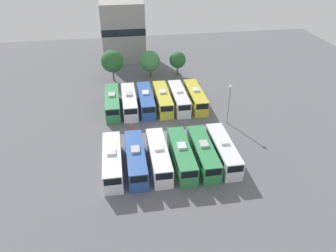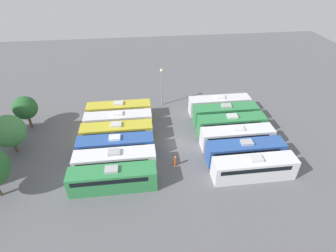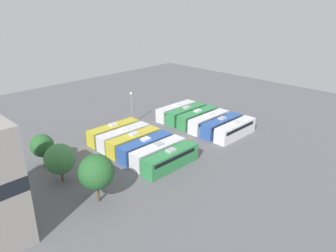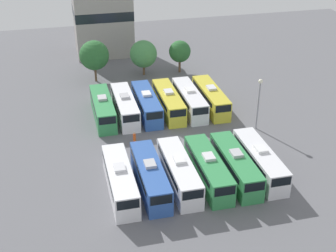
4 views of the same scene
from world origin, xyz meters
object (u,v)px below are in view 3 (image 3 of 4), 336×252
at_px(bus_1, 222,125).
at_px(bus_4, 187,114).
at_px(bus_9, 134,141).
at_px(tree_0, 96,172).
at_px(bus_0, 235,129).
at_px(tree_2, 42,146).
at_px(bus_8, 146,147).
at_px(bus_10, 124,136).
at_px(bus_7, 158,152).
at_px(tree_1, 60,159).
at_px(light_pole, 131,103).
at_px(bus_2, 209,121).
at_px(worker_person, 190,143).
at_px(bus_11, 114,132).
at_px(bus_3, 198,117).
at_px(bus_5, 176,111).
at_px(bus_6, 171,159).

xyz_separation_m(bus_1, bus_4, (9.98, -0.20, 0.00)).
xyz_separation_m(bus_9, tree_0, (-9.21, 14.12, 2.94)).
xyz_separation_m(bus_0, tree_2, (15.63, 32.85, 2.15)).
xyz_separation_m(bus_8, tree_2, (8.96, 14.67, 2.15)).
height_order(bus_0, bus_10, same).
distance_m(bus_8, tree_2, 17.32).
distance_m(bus_7, bus_10, 9.65).
relative_size(bus_1, tree_1, 1.78).
xyz_separation_m(light_pole, tree_2, (-4.81, 22.84, -1.24)).
distance_m(bus_2, worker_person, 10.47).
relative_size(bus_1, light_pole, 1.49).
distance_m(bus_1, tree_0, 32.52).
relative_size(bus_7, bus_11, 1.00).
bearing_deg(bus_0, bus_2, 0.11).
bearing_deg(bus_4, bus_0, 178.97).
height_order(bus_3, tree_1, tree_1).
height_order(bus_2, tree_1, tree_1).
bearing_deg(bus_5, bus_7, 125.51).
bearing_deg(bus_4, bus_2, 177.83).
bearing_deg(bus_4, bus_3, 179.09).
xyz_separation_m(bus_6, bus_7, (3.18, -0.16, 0.00)).
relative_size(bus_5, tree_0, 1.55).
relative_size(bus_3, tree_2, 1.92).
distance_m(tree_1, tree_2, 6.42).
bearing_deg(tree_1, light_pole, -64.11).
bearing_deg(bus_9, bus_1, -109.94).
relative_size(bus_10, worker_person, 6.33).
bearing_deg(bus_5, tree_0, 115.94).
relative_size(bus_3, bus_11, 1.00).
bearing_deg(worker_person, bus_0, -108.78).
xyz_separation_m(bus_11, light_pole, (4.01, -7.96, 3.39)).
bearing_deg(bus_7, worker_person, -90.76).
bearing_deg(bus_7, bus_6, 177.07).
bearing_deg(bus_2, bus_11, 61.55).
relative_size(bus_0, bus_11, 1.00).
relative_size(tree_0, tree_2, 1.24).
xyz_separation_m(bus_10, tree_0, (-12.39, 14.23, 2.94)).
height_order(bus_9, tree_1, tree_1).
bearing_deg(light_pole, tree_0, 131.56).
bearing_deg(bus_7, tree_0, 100.98).
bearing_deg(bus_2, worker_person, 108.61).
xyz_separation_m(bus_5, worker_person, (-13.07, 9.94, -0.85)).
distance_m(bus_9, worker_person, 10.56).
distance_m(bus_3, tree_0, 33.87).
bearing_deg(worker_person, tree_2, 61.88).
bearing_deg(bus_3, tree_0, 106.05).
distance_m(bus_4, light_pole, 12.92).
bearing_deg(worker_person, bus_7, 89.24).
distance_m(bus_1, bus_9, 19.32).
height_order(bus_1, bus_6, same).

